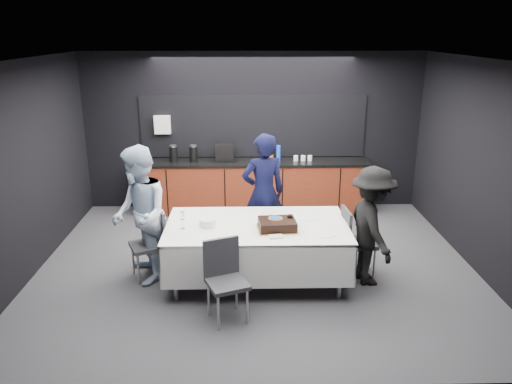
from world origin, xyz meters
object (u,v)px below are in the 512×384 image
cake_assembly (277,224)px  person_center (263,193)px  champagne_flute (182,217)px  person_left (140,215)px  chair_left (153,239)px  person_right (371,226)px  party_table (257,234)px  chair_near (225,274)px  chair_right (353,237)px  plate_stack (207,222)px

cake_assembly → person_center: 1.11m
champagne_flute → person_left: (-0.56, 0.17, -0.04)m
chair_left → person_right: size_ratio=0.60×
champagne_flute → cake_assembly: bearing=-1.8°
party_table → chair_near: 0.96m
champagne_flute → chair_right: champagne_flute is taller
champagne_flute → chair_right: 2.26m
party_table → cake_assembly: (0.25, -0.17, 0.20)m
chair_near → person_left: person_left is taller
plate_stack → person_center: bearing=52.9°
party_table → cake_assembly: bearing=-33.6°
cake_assembly → chair_right: 1.11m
cake_assembly → chair_right: bearing=15.5°
party_table → chair_near: (-0.38, -0.88, -0.11)m
chair_right → person_center: (-1.17, 0.82, 0.35)m
party_table → person_center: (0.12, 0.94, 0.24)m
champagne_flute → chair_right: (2.21, 0.25, -0.40)m
party_table → person_left: (-1.49, 0.04, 0.25)m
plate_stack → cake_assembly: bearing=-7.5°
chair_near → plate_stack: bearing=106.5°
cake_assembly → person_left: bearing=173.2°
champagne_flute → person_right: size_ratio=0.14×
plate_stack → chair_left: (-0.73, 0.18, -0.30)m
chair_left → chair_right: size_ratio=1.00×
party_table → chair_near: bearing=-113.6°
cake_assembly → person_right: 1.21m
cake_assembly → person_center: bearing=96.9°
person_right → person_center: bearing=44.1°
champagne_flute → person_center: (1.05, 1.07, -0.05)m
chair_right → person_left: size_ratio=0.52×
champagne_flute → chair_left: 0.64m
chair_near → person_right: bearing=23.2°
cake_assembly → person_left: 1.76m
cake_assembly → party_table: bearing=146.4°
champagne_flute → person_center: 1.49m
chair_right → person_right: (0.17, -0.21, 0.24)m
chair_left → chair_near: (0.98, -1.00, 0.00)m
person_left → champagne_flute: bearing=54.2°
person_center → person_right: bearing=127.1°
person_center → chair_left: bearing=13.4°
cake_assembly → chair_near: (-0.63, -0.71, -0.31)m
person_center → party_table: bearing=67.5°
champagne_flute → person_left: person_left is taller
party_table → chair_right: (1.28, 0.12, -0.11)m
party_table → person_center: 0.97m
party_table → chair_right: 1.29m
party_table → person_right: (1.45, -0.09, 0.13)m
chair_left → person_right: 2.83m
cake_assembly → chair_left: bearing=169.7°
chair_near → person_right: person_right is taller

